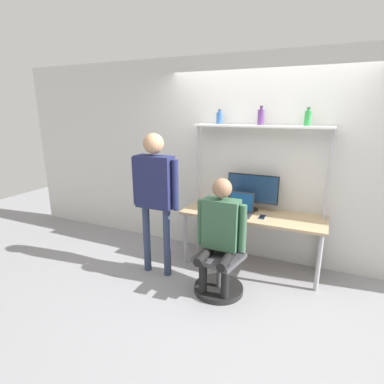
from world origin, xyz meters
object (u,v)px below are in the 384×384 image
at_px(person_seated, 220,228).
at_px(person_standing, 155,186).
at_px(laptop, 240,208).
at_px(bottle_purple, 261,117).
at_px(office_chair, 221,268).
at_px(monitor, 253,190).
at_px(cell_phone, 262,217).
at_px(bottle_blue, 220,118).
at_px(bottle_green, 308,118).

height_order(person_seated, person_standing, person_standing).
distance_m(laptop, bottle_purple, 1.15).
xyz_separation_m(office_chair, bottle_purple, (0.18, 0.84, 1.65)).
height_order(monitor, bottle_purple, bottle_purple).
bearing_deg(cell_phone, laptop, 170.90).
bearing_deg(laptop, office_chair, -92.37).
bearing_deg(bottle_blue, person_seated, -68.97).
relative_size(monitor, bottle_green, 3.22).
height_order(laptop, office_chair, laptop).
height_order(office_chair, bottle_blue, bottle_blue).
height_order(monitor, person_seated, person_seated).
distance_m(office_chair, person_seated, 0.50).
relative_size(cell_phone, office_chair, 0.17).
distance_m(cell_phone, bottle_green, 1.27).
height_order(monitor, cell_phone, monitor).
bearing_deg(bottle_purple, bottle_blue, -180.00).
xyz_separation_m(laptop, bottle_purple, (0.16, 0.20, 1.12)).
bearing_deg(person_standing, bottle_blue, 58.05).
distance_m(bottle_green, bottle_blue, 1.07).
height_order(office_chair, person_seated, person_seated).
xyz_separation_m(monitor, bottle_green, (0.59, 0.01, 0.92)).
relative_size(person_standing, bottle_purple, 7.73).
bearing_deg(person_standing, bottle_purple, 37.96).
distance_m(bottle_purple, bottle_green, 0.53).
bearing_deg(monitor, office_chair, -98.65).
bearing_deg(monitor, person_seated, -98.72).
bearing_deg(cell_phone, office_chair, -117.91).
bearing_deg(person_standing, office_chair, -2.26).
bearing_deg(monitor, bottle_green, 0.64).
bearing_deg(monitor, person_standing, -140.75).
bearing_deg(bottle_purple, office_chair, -102.18).
distance_m(monitor, bottle_blue, 1.03).
relative_size(person_standing, bottle_blue, 9.56).
distance_m(person_standing, bottle_green, 1.93).
relative_size(cell_phone, bottle_blue, 0.82).
xyz_separation_m(monitor, bottle_blue, (-0.48, 0.01, 0.91)).
height_order(monitor, bottle_green, bottle_green).
height_order(bottle_purple, bottle_blue, bottle_purple).
relative_size(laptop, person_seated, 0.24).
xyz_separation_m(person_standing, bottle_blue, (0.51, 0.81, 0.77)).
bearing_deg(bottle_purple, person_standing, -142.04).
relative_size(person_seated, bottle_purple, 5.80).
height_order(monitor, bottle_blue, bottle_blue).
distance_m(monitor, person_standing, 1.28).
bearing_deg(person_seated, person_standing, 174.54).
distance_m(cell_phone, person_standing, 1.37).
bearing_deg(bottle_green, bottle_purple, 180.00).
height_order(laptop, bottle_green, bottle_green).
bearing_deg(person_standing, laptop, 34.80).
bearing_deg(person_seated, monitor, 81.28).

